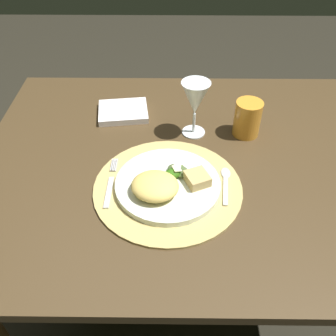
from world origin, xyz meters
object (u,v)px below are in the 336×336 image
Objects in this scene: spoon at (226,180)px; wine_glass at (195,100)px; napkin at (123,112)px; amber_tumbler at (247,119)px; dining_table at (196,196)px; fork at (110,185)px; dinner_plate at (168,184)px.

wine_glass reaches higher than spoon.
napkin is 1.43× the size of amber_tumbler.
napkin is 0.91× the size of wine_glass.
dining_table is at bearing -43.45° from napkin.
napkin is (-0.00, 0.31, 0.00)m from fork.
napkin reaches higher than spoon.
wine_glass is at bearing 72.61° from dinner_plate.
wine_glass is (-0.07, 0.20, 0.10)m from spoon.
dining_table is 7.95× the size of napkin.
spoon is 0.40m from napkin.
spoon is at bearing -55.17° from dining_table.
wine_glass is (0.21, -0.09, 0.10)m from napkin.
spoon is (0.27, 0.02, -0.00)m from fork.
fork is 0.32m from wine_glass.
wine_glass reaches higher than amber_tumbler.
amber_tumbler is at bearing 69.06° from spoon.
napkin is 0.36m from amber_tumbler.
wine_glass is at bearing 46.86° from fork.
dining_table is 0.28m from fork.
dining_table is 0.18m from spoon.
wine_glass reaches higher than fork.
amber_tumbler is (0.14, -0.00, -0.06)m from wine_glass.
dinner_plate is 0.31m from amber_tumbler.
spoon is (0.06, -0.09, 0.15)m from dining_table.
dining_table is 11.37× the size of amber_tumbler.
spoon is at bearing -110.94° from amber_tumbler.
spoon is at bearing 9.07° from dinner_plate.
wine_glass is at bearing 179.29° from amber_tumbler.
dinner_plate is 1.57× the size of wine_glass.
amber_tumbler is (0.14, 0.11, 0.19)m from dining_table.
fork is 1.66× the size of amber_tumbler.
dining_table is at bearing 26.38° from fork.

